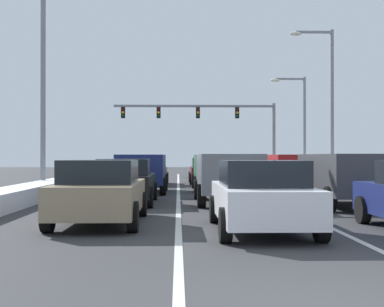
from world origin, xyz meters
name	(u,v)px	position (x,y,z in m)	size (l,w,h in m)	color
ground_plane	(220,196)	(0.00, 16.92, 0.00)	(120.00, 120.00, 0.00)	#333335
lane_stripe_between_right_lane_and_center_lane	(249,189)	(1.70, 21.15, 0.00)	(0.14, 46.53, 0.01)	silver
lane_stripe_between_center_lane_and_left_lane	(178,189)	(-1.70, 21.15, 0.00)	(0.14, 46.53, 0.01)	silver
snow_bank_right_shoulder	(357,184)	(7.00, 21.15, 0.27)	(1.37, 46.53, 0.54)	white
snow_bank_left_shoulder	(68,184)	(-7.00, 21.15, 0.29)	(1.23, 46.53, 0.57)	white
suv_charcoal_right_lane_second	(345,175)	(3.59, 11.84, 1.02)	(2.16, 4.90, 1.67)	#38383D
suv_red_right_lane_third	(290,169)	(3.25, 18.76, 1.02)	(2.16, 4.90, 1.67)	maroon
sedan_silver_right_lane_fourth	(269,171)	(3.37, 25.34, 0.76)	(2.00, 4.50, 1.51)	#B7BABF
sedan_white_center_lane_nearest	(261,196)	(0.05, 6.07, 0.76)	(2.00, 4.50, 1.51)	silver
suv_gray_center_lane_second	(227,173)	(-0.03, 13.20, 1.02)	(2.16, 4.90, 1.67)	slate
suv_green_center_lane_third	(216,169)	(0.06, 20.35, 1.02)	(2.16, 4.90, 1.67)	#1E5633
sedan_maroon_center_lane_fourth	(206,171)	(-0.07, 26.77, 0.76)	(2.00, 4.50, 1.51)	maroon
sedan_tan_left_lane_nearest	(100,192)	(-3.54, 7.52, 0.76)	(2.00, 4.50, 1.51)	#937F60
sedan_black_left_lane_second	(125,181)	(-3.48, 13.07, 0.76)	(2.00, 4.50, 1.51)	black
suv_navy_left_lane_third	(142,170)	(-3.29, 18.81, 1.02)	(2.16, 4.90, 1.67)	navy
sedan_charcoal_left_lane_fourth	(150,171)	(-3.28, 25.52, 0.76)	(2.00, 4.50, 1.51)	#38383D
traffic_light_gantry	(213,118)	(1.31, 42.28, 4.89)	(14.00, 0.47, 6.20)	slate
street_lamp_right_near	(327,92)	(7.23, 27.49, 5.44)	(2.66, 0.36, 9.23)	gray
street_lamp_right_mid	(299,117)	(7.44, 35.95, 4.58)	(2.66, 0.36, 7.59)	gray
street_lamp_left_mid	(51,72)	(-7.16, 18.27, 5.20)	(2.66, 0.36, 8.77)	gray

